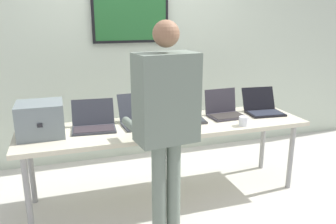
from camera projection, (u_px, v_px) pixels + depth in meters
ground at (167, 196)px, 3.40m from camera, size 8.00×8.00×0.04m
back_wall at (138, 54)px, 4.08m from camera, size 8.00×0.11×2.52m
workbench at (166, 130)px, 3.21m from camera, size 2.67×0.70×0.73m
equipment_box at (41, 119)px, 2.87m from camera, size 0.38×0.36×0.29m
laptop_station_0 at (94, 123)px, 3.07m from camera, size 0.40×0.35×0.24m
laptop_station_1 at (138, 118)px, 3.19m from camera, size 0.34×0.40×0.26m
laptop_station_2 at (187, 115)px, 3.32m from camera, size 0.34×0.36×0.22m
laptop_station_3 at (224, 110)px, 3.45m from camera, size 0.36×0.31×0.26m
laptop_station_4 at (263, 108)px, 3.56m from camera, size 0.38×0.37×0.24m
person at (166, 114)px, 2.49m from camera, size 0.49×0.63×1.69m
coffee_mug at (243, 121)px, 3.15m from camera, size 0.09×0.09×0.09m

